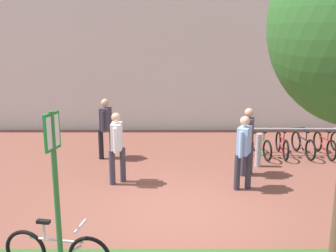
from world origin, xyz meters
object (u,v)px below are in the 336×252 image
Objects in this scene: parking_sign_post at (55,173)px; bollard_steel at (258,150)px; bike_rack_cluster at (314,144)px; person_suited_dark at (248,137)px; bike_at_sign at (57,252)px; person_suited_navy at (106,125)px; person_shirt_white at (117,144)px; person_shirt_blue at (244,148)px.

parking_sign_post is 2.80× the size of bollard_steel.
person_suited_dark is at bearing -144.73° from bike_rack_cluster.
parking_sign_post is at bearing -56.55° from bike_at_sign.
person_suited_dark is at bearing 50.88° from parking_sign_post.
person_shirt_white is at bearing -74.03° from person_suited_navy.
parking_sign_post reaches higher than person_shirt_white.
bike_at_sign is 0.97× the size of person_shirt_white.
bike_at_sign is at bearing -129.79° from bollard_steel.
person_shirt_blue is at bearing -134.99° from bike_rack_cluster.
person_suited_dark is (-2.26, -1.60, 0.64)m from bike_rack_cluster.
parking_sign_post is at bearing -133.71° from person_shirt_blue.
person_suited_dark is (3.55, 4.36, -0.66)m from parking_sign_post.
parking_sign_post reaches higher than bollard_steel.
parking_sign_post is 6.50m from bollard_steel.
parking_sign_post reaches higher than person_suited_dark.
person_suited_dark is (-0.43, -0.65, 0.53)m from bollard_steel.
bike_at_sign is 0.97× the size of person_suited_navy.
parking_sign_post is 4.78m from person_shirt_blue.
person_shirt_white is (-2.91, 0.37, 0.00)m from person_shirt_blue.
bollard_steel is at bearing 51.55° from parking_sign_post.
person_suited_dark is at bearing 49.35° from bike_at_sign.
person_shirt_blue is (3.27, 3.42, -0.66)m from parking_sign_post.
person_suited_dark is at bearing -123.63° from bollard_steel.
bike_at_sign is at bearing 123.45° from parking_sign_post.
person_suited_navy is 1.00× the size of person_suited_dark.
parking_sign_post is at bearing -134.26° from bike_rack_cluster.
bollard_steel is 3.85m from person_shirt_white.
bike_rack_cluster is (5.81, 5.96, -1.30)m from parking_sign_post.
bike_at_sign is 0.97× the size of person_shirt_blue.
bike_at_sign is at bearing -130.65° from person_suited_dark.
person_suited_dark reaches higher than bike_at_sign.
person_shirt_blue is 0.98m from person_suited_dark.
person_suited_navy is 3.98m from person_suited_dark.
person_shirt_blue is (3.36, 3.29, 0.63)m from bike_at_sign.
person_suited_dark is at bearing -20.00° from person_suited_navy.
bike_at_sign is 4.75m from person_shirt_blue.
person_shirt_white and person_suited_dark have the same top height.
person_suited_navy is at bearing 91.90° from parking_sign_post.
person_suited_navy is 2.00m from person_shirt_white.
bike_at_sign is 5.63m from person_suited_navy.
person_suited_dark is (3.19, 0.56, 0.00)m from person_shirt_white.
person_suited_navy is at bearing 170.27° from bollard_steel.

